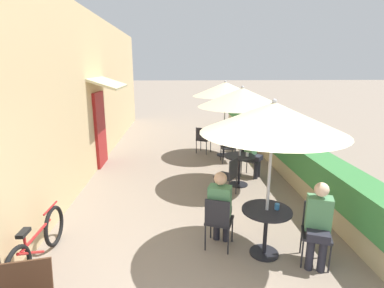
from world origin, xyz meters
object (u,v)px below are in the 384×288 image
cafe_chair_far_left (239,136)px  seated_patron_mid_left (253,151)px  seated_patron_near_left (220,206)px  coffee_cup_far (228,131)px  patio_table_near (266,223)px  patio_table_mid (239,164)px  cafe_chair_near_left (218,219)px  cafe_chair_near_right (316,228)px  coffee_cup_mid (247,155)px  patio_umbrella_far (225,89)px  patio_table_far (224,140)px  patio_umbrella_mid (242,97)px  cafe_chair_far_back (231,145)px  coffee_cup_near (277,207)px  cafe_chair_mid_left (248,157)px  bicycle_leaning (38,245)px  cafe_chair_far_right (203,138)px  cafe_chair_mid_right (229,174)px  seated_patron_near_right (318,221)px  patio_umbrella_near (273,118)px

cafe_chair_far_left → seated_patron_mid_left: bearing=55.6°
seated_patron_near_left → coffee_cup_far: 5.09m
patio_table_near → seated_patron_near_left: seated_patron_near_left is taller
seated_patron_near_left → patio_table_mid: 2.61m
patio_table_near → cafe_chair_near_left: (-0.69, 0.17, -0.01)m
cafe_chair_far_left → cafe_chair_near_right: bearing=58.3°
coffee_cup_far → coffee_cup_mid: bearing=-89.9°
patio_table_near → cafe_chair_near_right: cafe_chair_near_right is taller
coffee_cup_mid → coffee_cup_far: (-0.00, 2.58, 0.00)m
seated_patron_mid_left → patio_umbrella_far: 2.45m
cafe_chair_far_left → patio_table_far: bearing=6.2°
patio_umbrella_mid → patio_umbrella_far: bearing=89.5°
seated_patron_mid_left → cafe_chair_far_back: size_ratio=1.44×
seated_patron_near_left → cafe_chair_far_left: seated_patron_near_left is taller
coffee_cup_near → coffee_cup_mid: 2.69m
patio_table_near → cafe_chair_far_left: bearing=82.4°
cafe_chair_mid_left → bicycle_leaning: bearing=-11.3°
coffee_cup_near → patio_table_mid: bearing=89.6°
patio_table_mid → cafe_chair_far_left: 2.99m
coffee_cup_mid → coffee_cup_far: 2.58m
patio_umbrella_mid → cafe_chair_mid_left: patio_umbrella_mid is taller
cafe_chair_near_right → cafe_chair_far_left: bearing=-70.4°
coffee_cup_far → patio_umbrella_far: bearing=-171.3°
seated_patron_mid_left → cafe_chair_far_back: 1.30m
seated_patron_near_left → patio_umbrella_mid: (0.82, 2.47, 1.42)m
cafe_chair_far_left → cafe_chair_far_right: size_ratio=1.00×
cafe_chair_mid_right → cafe_chair_far_back: (0.47, 2.41, 0.00)m
patio_umbrella_mid → coffee_cup_near: bearing=-90.4°
patio_umbrella_mid → bicycle_leaning: size_ratio=1.37×
coffee_cup_near → cafe_chair_far_back: cafe_chair_far_back is taller
patio_table_near → cafe_chair_far_right: (-0.47, 5.52, -0.01)m
cafe_chair_mid_left → patio_umbrella_mid: bearing=6.2°
cafe_chair_near_left → coffee_cup_near: bearing=8.8°
seated_patron_mid_left → patio_table_far: (-0.43, 1.95, -0.16)m
seated_patron_near_right → coffee_cup_mid: size_ratio=13.89×
cafe_chair_far_back → patio_umbrella_near: bearing=175.4°
patio_table_near → cafe_chair_far_right: cafe_chair_far_right is taller
seated_patron_near_left → cafe_chair_far_left: (1.41, 5.40, -0.17)m
cafe_chair_far_right → cafe_chair_mid_left: bearing=-36.3°
cafe_chair_near_right → seated_patron_mid_left: bearing=-68.6°
cafe_chair_mid_right → patio_table_far: (0.38, 3.11, 0.01)m
seated_patron_near_left → patio_table_far: seated_patron_near_left is taller
patio_table_near → patio_umbrella_near: 1.59m
cafe_chair_mid_left → patio_table_far: 1.92m
patio_table_far → bicycle_leaning: patio_table_far is taller
seated_patron_mid_left → patio_table_near: bearing=25.9°
seated_patron_near_right → patio_table_mid: bearing=-60.7°
seated_patron_near_right → patio_table_mid: 3.07m
patio_table_mid → cafe_chair_mid_left: cafe_chair_mid_left is taller
patio_umbrella_far → cafe_chair_far_left: 1.75m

